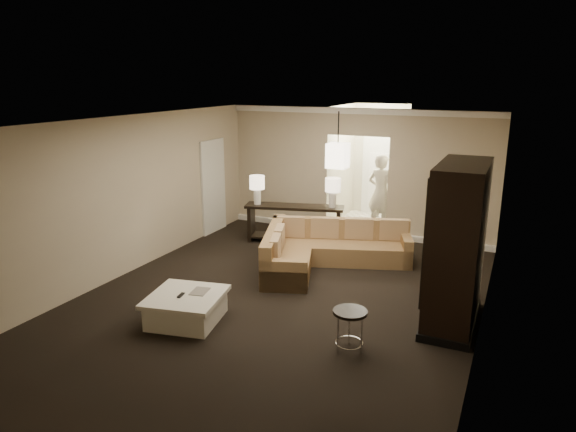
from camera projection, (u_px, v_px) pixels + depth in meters
The scene contains 19 objects.
ground at pixel (278, 300), 8.16m from camera, with size 8.00×8.00×0.00m, color black.
wall_back at pixel (357, 172), 11.30m from camera, with size 6.00×0.04×2.80m, color #BBAA8D.
wall_front at pixel (69, 328), 4.29m from camera, with size 6.00×0.04×2.80m, color #BBAA8D.
wall_left at pixel (124, 197), 9.01m from camera, with size 0.04×8.00×2.80m, color #BBAA8D.
wall_right at pixel (487, 241), 6.58m from camera, with size 0.04×8.00×2.80m, color #BBAA8D.
ceiling at pixel (277, 122), 7.43m from camera, with size 6.00×8.00×0.02m, color white.
crown_molding at pixel (358, 111), 10.91m from camera, with size 6.00×0.10×0.12m, color white.
baseboard at pixel (354, 231), 11.61m from camera, with size 6.00×0.10×0.12m, color white.
side_door at pixel (213, 186), 11.54m from camera, with size 0.05×0.90×2.10m, color white.
foyer at pixel (373, 167), 12.50m from camera, with size 1.44×2.02×2.80m.
sectional_sofa at pixel (323, 250), 9.57m from camera, with size 2.79×2.79×0.80m.
coffee_table at pixel (186, 307), 7.42m from camera, with size 1.20×1.20×0.43m.
console_table at pixel (294, 220), 10.93m from camera, with size 2.13×1.00×0.80m.
armoire at pixel (456, 249), 7.16m from camera, with size 0.69×1.62×2.32m.
drink_table at pixel (350, 322), 6.58m from camera, with size 0.44×0.44×0.56m.
table_lamp_left at pixel (257, 185), 10.87m from camera, with size 0.32×0.32×0.62m.
table_lamp_right at pixel (333, 188), 10.61m from camera, with size 0.32×0.32×0.62m.
pendant_light at pixel (338, 155), 10.02m from camera, with size 0.38×0.38×1.09m.
person at pixel (381, 189), 11.59m from camera, with size 0.71×0.48×1.97m, color #EDE4C8.
Camera 1 is at (3.30, -6.76, 3.43)m, focal length 32.00 mm.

